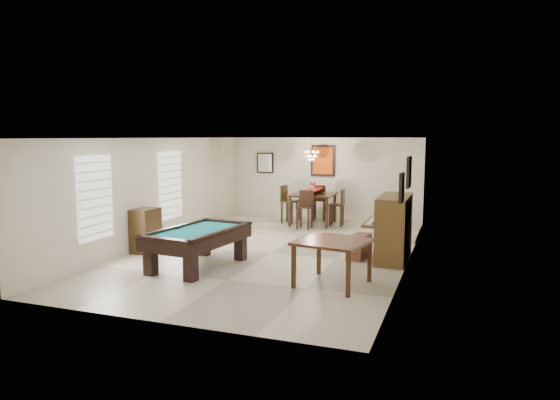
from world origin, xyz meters
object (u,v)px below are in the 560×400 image
Objects in this scene: piano_bench at (359,246)px; dining_chair_south at (305,210)px; upright_piano at (386,227)px; flower_vase at (313,186)px; dining_chair_west at (289,204)px; dining_chair_north at (320,203)px; apothecary_chest at (146,230)px; square_table at (333,263)px; dining_table at (313,207)px; pool_table at (198,249)px; chandelier at (311,152)px; dining_chair_east at (337,208)px.

dining_chair_south is at bearing 131.08° from piano_bench.
upright_piano reaches higher than piano_bench.
dining_chair_west is (-0.71, -0.01, -0.57)m from flower_vase.
apothecary_chest is at bearing 54.05° from dining_chair_north.
square_table is 5.52m from dining_table.
pool_table is 2.58× the size of piano_bench.
dining_chair_west reaches higher than dining_chair_south.
piano_bench is 1.46× the size of chandelier.
dining_chair_north is 1.03m from dining_chair_east.
chandelier is (0.68, -0.10, 1.53)m from dining_chair_west.
dining_table is 0.71m from dining_chair_west.
pool_table is 1.36× the size of upright_piano.
upright_piano is 2.77× the size of chandelier.
dining_chair_north is 1.02m from dining_chair_west.
dining_chair_west is 1.05× the size of dining_chair_east.
apothecary_chest is 4.62m from dining_chair_west.
upright_piano is 1.58× the size of dining_chair_south.
dining_chair_south is 1.04m from dining_chair_west.
flower_vase is at bearing 122.70° from piano_bench.
piano_bench is at bearing -57.30° from dining_table.
piano_bench is 0.83× the size of dining_chair_south.
dining_chair_north reaches higher than square_table.
piano_bench is 3.57m from dining_table.
square_table is 4.76m from apothecary_chest.
dining_chair_south is at bearing 139.38° from upright_piano.
dining_chair_east reaches higher than piano_bench.
upright_piano is at bearing -48.19° from chandelier.
dining_chair_north reaches higher than dining_table.
dining_chair_east is 1.74× the size of chandelier.
square_table reaches higher than piano_bench.
flower_vase is at bearing -81.66° from dining_chair_west.
apothecary_chest is 0.83× the size of dining_table.
dining_chair_east is (0.70, -0.75, -0.02)m from dining_chair_north.
piano_bench is at bearing -55.99° from chandelier.
dining_chair_north reaches higher than apothecary_chest.
dining_chair_north is at bearing -139.72° from dining_chair_east.
chandelier is (-2.52, 2.81, 1.51)m from upright_piano.
dining_chair_north is (2.79, 4.86, 0.16)m from apothecary_chest.
pool_table is 2.87m from square_table.
piano_bench is 4.84m from apothecary_chest.
pool_table is 9.85× the size of flower_vase.
piano_bench is (0.05, 2.20, -0.16)m from square_table.
dining_chair_west is at bearing 132.42° from dining_chair_south.
square_table is 1.96× the size of chandelier.
apothecary_chest is 0.93× the size of dining_chair_north.
dining_chair_south is at bearing 113.03° from square_table.
dining_chair_east is at bearing 102.68° from square_table.
dining_chair_west is at bearing -93.41° from dining_chair_east.
upright_piano reaches higher than dining_chair_north.
piano_bench is 0.79× the size of dining_chair_west.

